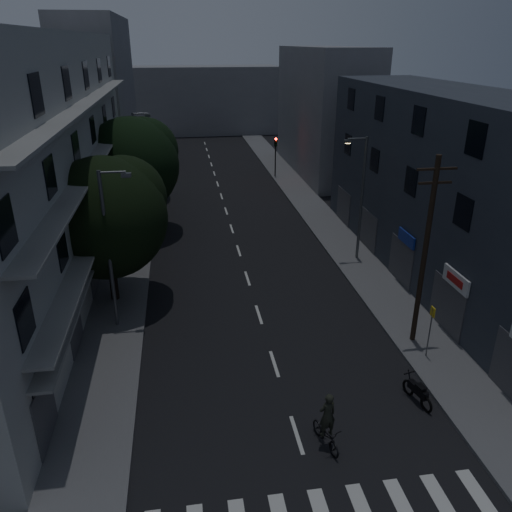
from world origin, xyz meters
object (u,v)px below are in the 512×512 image
object	(u,v)px
utility_pole	(425,250)
bus_stop_sign	(431,323)
cyclist	(326,428)
motorcycle	(417,392)

from	to	relation	value
utility_pole	bus_stop_sign	bearing A→B (deg)	-89.35
bus_stop_sign	cyclist	bearing A→B (deg)	-143.41
motorcycle	bus_stop_sign	bearing A→B (deg)	44.51
motorcycle	cyclist	distance (m)	4.66
bus_stop_sign	cyclist	world-z (taller)	bus_stop_sign
bus_stop_sign	cyclist	distance (m)	7.67
motorcycle	utility_pole	bearing A→B (deg)	54.18
bus_stop_sign	motorcycle	world-z (taller)	bus_stop_sign
cyclist	motorcycle	bearing A→B (deg)	7.44
utility_pole	cyclist	bearing A→B (deg)	-135.74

